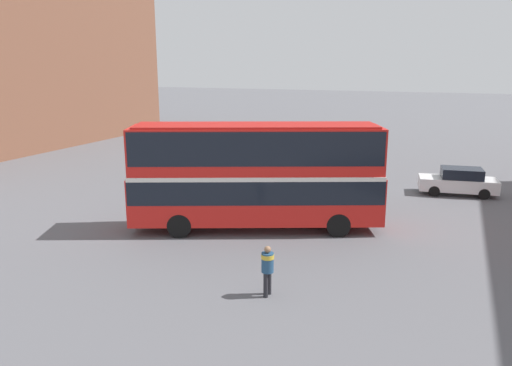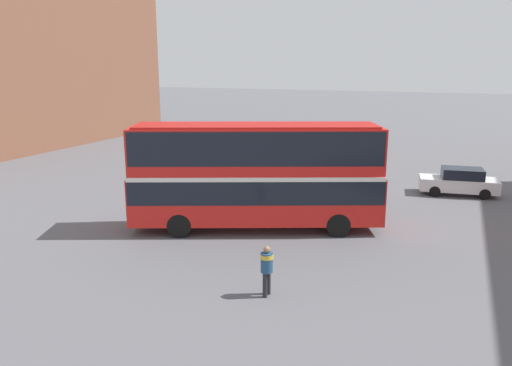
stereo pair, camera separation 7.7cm
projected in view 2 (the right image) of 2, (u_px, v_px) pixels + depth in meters
ground_plane at (253, 226)px, 23.65m from camera, size 240.00×240.00×0.00m
building_row_left at (14, 45)px, 44.42m from camera, size 9.32×32.66×18.26m
double_decker_bus at (256, 170)px, 22.67m from camera, size 11.47×6.71×4.89m
pedestrian_foreground at (267, 266)px, 16.37m from camera, size 0.46×0.46×1.75m
parked_car_kerb_near at (459, 182)px, 29.16m from camera, size 4.53×2.29×1.59m
parked_car_kerb_far at (266, 164)px, 34.39m from camera, size 3.97×1.89×1.52m
parked_car_side_street at (198, 156)px, 37.47m from camera, size 4.38×2.32×1.49m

